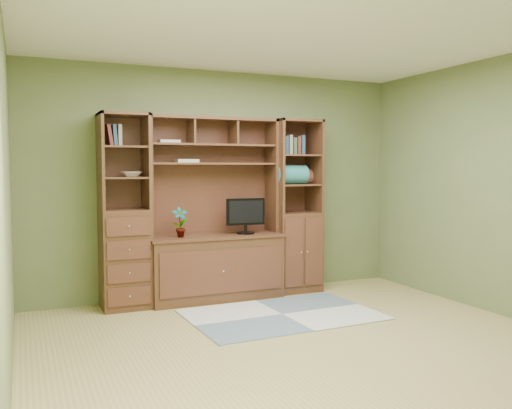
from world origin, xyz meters
name	(u,v)px	position (x,y,z in m)	size (l,w,h in m)	color
room	(303,190)	(0.00, 0.00, 1.30)	(4.60, 4.10, 2.64)	tan
center_hutch	(215,209)	(-0.17, 1.73, 1.02)	(1.54, 0.53, 2.05)	#4D2C1B
left_tower	(124,211)	(-1.17, 1.77, 1.02)	(0.50, 0.45, 2.05)	#4D2C1B
right_tower	(295,206)	(0.86, 1.77, 1.02)	(0.55, 0.45, 2.05)	#4D2C1B
rug	(282,315)	(0.22, 0.83, 0.01)	(1.86, 1.24, 0.01)	#989D9D
monitor	(246,209)	(0.18, 1.70, 1.01)	(0.46, 0.20, 0.56)	black
orchid	(180,222)	(-0.59, 1.70, 0.90)	(0.17, 0.12, 0.33)	#B45E3D
magazines	(187,161)	(-0.47, 1.82, 1.56)	(0.24, 0.17, 0.04)	beige
bowl	(131,174)	(-1.09, 1.77, 1.42)	(0.22, 0.22, 0.05)	beige
blanket_teal	(290,175)	(0.77, 1.73, 1.40)	(0.39, 0.22, 0.22)	#286B6B
blanket_red	(299,176)	(0.95, 1.85, 1.38)	(0.32, 0.18, 0.18)	brown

